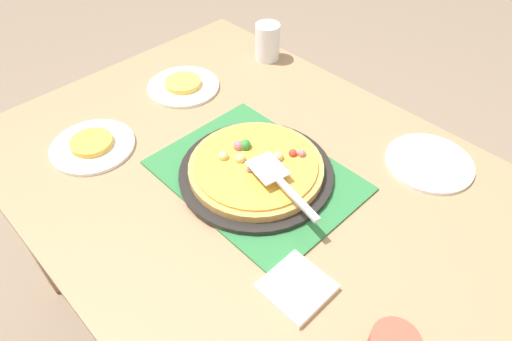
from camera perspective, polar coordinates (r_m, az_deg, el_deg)
name	(u,v)px	position (r m, az deg, el deg)	size (l,w,h in m)	color
ground_plane	(256,320)	(1.73, 0.00, -18.48)	(8.00, 8.00, 0.00)	#84705B
dining_table	(256,205)	(1.19, 0.00, -4.43)	(1.40, 1.00, 0.75)	#9E7A56
placemat	(256,175)	(1.11, 0.00, -0.62)	(0.48, 0.36, 0.01)	#2D753D
pizza_pan	(256,173)	(1.10, 0.00, -0.26)	(0.38, 0.38, 0.01)	black
pizza	(256,166)	(1.09, 0.01, 0.54)	(0.33, 0.33, 0.05)	tan
plate_near_left	(93,146)	(1.26, -20.10, 2.92)	(0.22, 0.22, 0.01)	white
plate_far_right	(184,87)	(1.42, -9.23, 10.53)	(0.22, 0.22, 0.01)	white
plate_side	(429,163)	(1.22, 21.24, 0.94)	(0.22, 0.22, 0.01)	white
served_slice_left	(92,143)	(1.25, -20.25, 3.36)	(0.11, 0.11, 0.02)	gold
served_slice_right	(183,83)	(1.41, -9.29, 10.97)	(0.11, 0.11, 0.02)	#EAB747
cup_far	(267,42)	(1.53, 1.47, 16.09)	(0.08, 0.08, 0.12)	white
pizza_server	(280,180)	(1.00, 3.02, -1.28)	(0.23, 0.09, 0.01)	silver
napkin_stack	(297,287)	(0.91, 5.22, -14.62)	(0.12, 0.12, 0.02)	white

